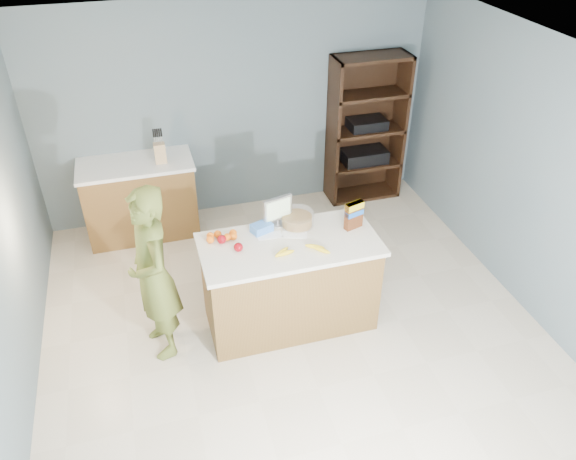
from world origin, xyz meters
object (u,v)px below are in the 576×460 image
object	(u,v)px
shelving_unit	(364,131)
person	(153,275)
tv	(278,210)
counter_peninsula	(290,286)
cereal_box	(354,213)

from	to	relation	value
shelving_unit	person	size ratio (longest dim) A/B	1.12
person	tv	xyz separation A→B (m)	(1.15, 0.30, 0.25)
counter_peninsula	person	size ratio (longest dim) A/B	0.97
counter_peninsula	cereal_box	world-z (taller)	cereal_box
counter_peninsula	tv	xyz separation A→B (m)	(-0.02, 0.30, 0.64)
tv	shelving_unit	bearing A→B (deg)	48.01
shelving_unit	tv	world-z (taller)	shelving_unit
counter_peninsula	shelving_unit	xyz separation A→B (m)	(1.55, 2.05, 0.45)
shelving_unit	tv	xyz separation A→B (m)	(-1.57, -1.75, 0.19)
shelving_unit	cereal_box	bearing A→B (deg)	-115.33
person	cereal_box	xyz separation A→B (m)	(1.79, 0.07, 0.24)
counter_peninsula	cereal_box	size ratio (longest dim) A/B	6.06
shelving_unit	person	world-z (taller)	shelving_unit
tv	cereal_box	size ratio (longest dim) A/B	1.10
counter_peninsula	shelving_unit	bearing A→B (deg)	52.89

